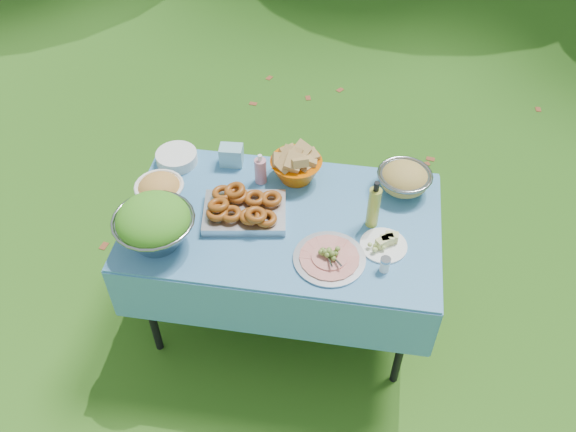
% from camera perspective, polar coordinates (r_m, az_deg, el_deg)
% --- Properties ---
extents(ground, '(80.00, 80.00, 0.00)m').
position_cam_1_polar(ground, '(3.45, -0.38, -9.01)').
color(ground, black).
rests_on(ground, ground).
extents(picnic_table, '(1.46, 0.86, 0.76)m').
position_cam_1_polar(picnic_table, '(3.15, -0.41, -5.03)').
color(picnic_table, '#79C7E8').
rests_on(picnic_table, ground).
extents(salad_bowl, '(0.47, 0.47, 0.24)m').
position_cam_1_polar(salad_bowl, '(2.74, -12.44, -0.72)').
color(salad_bowl, gray).
rests_on(salad_bowl, picnic_table).
extents(pasta_bowl_white, '(0.30, 0.30, 0.13)m').
position_cam_1_polar(pasta_bowl_white, '(2.98, -11.93, 2.51)').
color(pasta_bowl_white, white).
rests_on(pasta_bowl_white, picnic_table).
extents(plate_stack, '(0.26, 0.26, 0.06)m').
position_cam_1_polar(plate_stack, '(3.19, -10.37, 5.40)').
color(plate_stack, white).
rests_on(plate_stack, picnic_table).
extents(wipes_box, '(0.12, 0.09, 0.11)m').
position_cam_1_polar(wipes_box, '(3.13, -5.32, 5.68)').
color(wipes_box, '#81BDCA').
rests_on(wipes_box, picnic_table).
extents(sanitizer_bottle, '(0.06, 0.06, 0.17)m').
position_cam_1_polar(sanitizer_bottle, '(2.99, -2.60, 4.46)').
color(sanitizer_bottle, '#C97E8C').
rests_on(sanitizer_bottle, picnic_table).
extents(bread_bowl, '(0.27, 0.27, 0.17)m').
position_cam_1_polar(bread_bowl, '(3.01, 0.76, 4.82)').
color(bread_bowl, '#D15400').
rests_on(bread_bowl, picnic_table).
extents(pasta_bowl_steel, '(0.34, 0.34, 0.14)m').
position_cam_1_polar(pasta_bowl_steel, '(3.01, 10.82, 3.46)').
color(pasta_bowl_steel, gray).
rests_on(pasta_bowl_steel, picnic_table).
extents(fried_tray, '(0.42, 0.33, 0.09)m').
position_cam_1_polar(fried_tray, '(2.85, -4.09, 0.63)').
color(fried_tray, '#B7B7BC').
rests_on(fried_tray, picnic_table).
extents(charcuterie_platter, '(0.38, 0.38, 0.07)m').
position_cam_1_polar(charcuterie_platter, '(2.67, 3.92, -3.57)').
color(charcuterie_platter, '#ADAFB5').
rests_on(charcuterie_platter, picnic_table).
extents(oil_bottle, '(0.06, 0.06, 0.26)m').
position_cam_1_polar(oil_bottle, '(2.77, 8.05, 1.12)').
color(oil_bottle, '#A2A937').
rests_on(oil_bottle, picnic_table).
extents(cheese_plate, '(0.24, 0.24, 0.06)m').
position_cam_1_polar(cheese_plate, '(2.76, 8.97, -2.41)').
color(cheese_plate, white).
rests_on(cheese_plate, picnic_table).
extents(shaker, '(0.06, 0.06, 0.07)m').
position_cam_1_polar(shaker, '(2.66, 9.06, -4.50)').
color(shaker, white).
rests_on(shaker, picnic_table).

